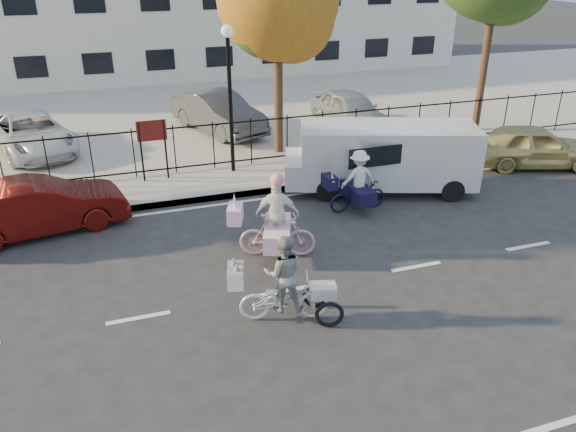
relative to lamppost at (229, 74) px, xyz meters
name	(u,v)px	position (x,y,z in m)	size (l,w,h in m)	color
ground	(288,291)	(-0.50, -6.80, -3.11)	(120.00, 120.00, 0.00)	#333334
road_markings	(288,290)	(-0.50, -6.80, -3.11)	(60.00, 9.52, 0.01)	silver
curb	(231,196)	(-0.50, -1.75, -3.04)	(60.00, 0.10, 0.15)	#A8A399
sidewalk	(223,182)	(-0.50, -0.70, -3.04)	(60.00, 2.20, 0.15)	#A8A399
parking_lot	(178,110)	(-0.50, 8.20, -3.04)	(60.00, 15.60, 0.15)	#A8A399
iron_fence	(214,145)	(-0.50, 0.40, -2.21)	(58.00, 0.06, 1.50)	black
building	(147,16)	(-0.50, 18.20, -0.11)	(34.00, 10.00, 6.00)	silver
lamppost	(229,74)	(0.00, 0.00, 0.00)	(0.36, 0.36, 4.33)	black
street_sign	(152,138)	(-2.35, 0.00, -1.70)	(0.85, 0.06, 1.80)	black
zebra_trike	(284,288)	(-0.87, -7.68, -2.44)	(2.05, 1.16, 1.75)	white
unicorn_bike	(276,226)	(-0.28, -5.31, -2.37)	(2.03, 1.47, 2.00)	#D19FB2
bull_bike	(357,187)	(2.52, -3.60, -2.44)	(1.80, 1.23, 1.67)	black
white_van	(384,156)	(3.82, -2.58, -2.05)	(5.82, 3.33, 1.91)	white
red_sedan	(39,207)	(-5.39, -2.30, -2.44)	(1.43, 4.09, 1.35)	#500B09
gold_sedan	(534,146)	(9.32, -2.30, -2.43)	(1.61, 4.00, 1.36)	tan
lot_car_b	(31,134)	(-5.98, 3.92, -2.33)	(2.11, 4.58, 1.27)	silver
lot_car_c	(218,112)	(0.48, 4.24, -2.23)	(1.55, 4.45, 1.47)	#44474B
lot_car_d	(351,110)	(5.34, 3.05, -2.26)	(1.67, 4.15, 1.41)	#A1A4A8
tree_mid	(282,4)	(2.05, 1.37, 1.74)	(3.78, 3.78, 6.93)	#442D1D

